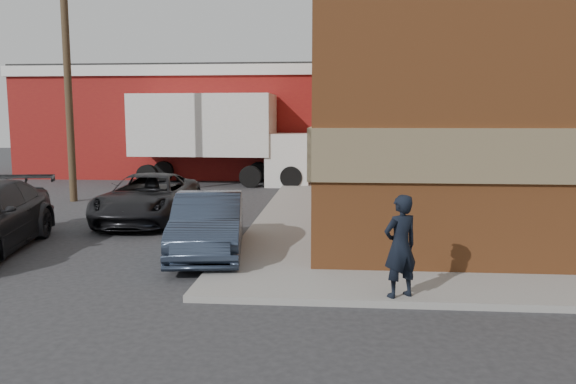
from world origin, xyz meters
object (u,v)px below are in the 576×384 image
(box_truck, at_px, (221,133))
(sedan, at_px, (208,225))
(man, at_px, (400,246))
(brick_building, at_px, (536,66))
(warehouse, at_px, (190,122))
(utility_pole, at_px, (67,68))
(suv_a, at_px, (148,198))

(box_truck, bearing_deg, sedan, -77.82)
(man, distance_m, sedan, 4.82)
(brick_building, distance_m, man, 12.47)
(warehouse, bearing_deg, brick_building, -37.20)
(utility_pole, height_order, suv_a, utility_pole)
(box_truck, bearing_deg, brick_building, -24.07)
(brick_building, height_order, utility_pole, brick_building)
(suv_a, bearing_deg, sedan, -58.66)
(warehouse, distance_m, man, 23.42)
(warehouse, relative_size, man, 9.79)
(sedan, distance_m, box_truck, 13.60)
(warehouse, bearing_deg, box_truck, -62.24)
(sedan, relative_size, box_truck, 0.50)
(brick_building, xyz_separation_m, utility_pole, (-16.00, 0.00, 0.06))
(utility_pole, relative_size, box_truck, 1.08)
(brick_building, xyz_separation_m, box_truck, (-11.70, 5.70, -2.34))
(utility_pole, bearing_deg, box_truck, 52.99)
(warehouse, height_order, utility_pole, utility_pole)
(man, distance_m, suv_a, 9.45)
(brick_building, relative_size, utility_pole, 2.03)
(man, bearing_deg, utility_pole, -74.61)
(utility_pole, distance_m, sedan, 10.91)
(utility_pole, distance_m, suv_a, 6.79)
(utility_pole, bearing_deg, warehouse, 82.23)
(suv_a, bearing_deg, box_truck, 85.55)
(brick_building, xyz_separation_m, man, (-5.50, -10.55, -3.73))
(box_truck, bearing_deg, utility_pole, -125.11)
(sedan, distance_m, suv_a, 4.75)
(brick_building, height_order, box_truck, brick_building)
(sedan, bearing_deg, man, -46.53)
(brick_building, distance_m, box_truck, 13.23)
(warehouse, bearing_deg, utility_pole, -97.77)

